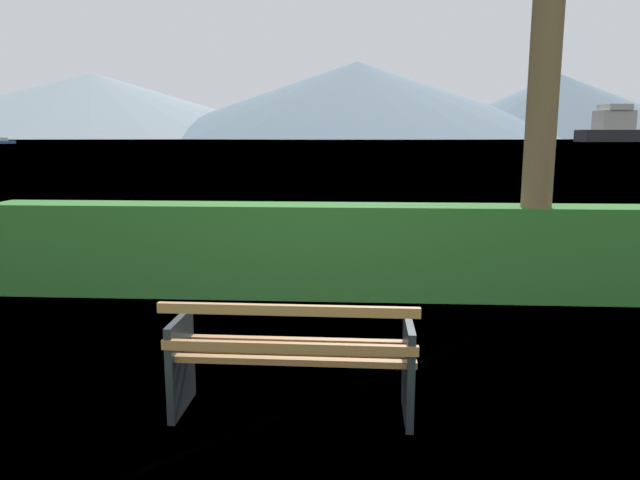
# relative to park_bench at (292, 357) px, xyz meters

# --- Properties ---
(ground_plane) EXTENTS (1400.00, 1400.00, 0.00)m
(ground_plane) POSITION_rel_park_bench_xyz_m (0.00, 0.06, -0.42)
(ground_plane) COLOR #4C6B33
(water_surface) EXTENTS (620.00, 620.00, 0.00)m
(water_surface) POSITION_rel_park_bench_xyz_m (0.00, 308.90, -0.42)
(water_surface) COLOR #7A99A8
(water_surface) RESTS_ON ground_plane
(park_bench) EXTENTS (1.67, 0.59, 0.87)m
(park_bench) POSITION_rel_park_bench_xyz_m (0.00, 0.00, 0.00)
(park_bench) COLOR olive
(park_bench) RESTS_ON ground_plane
(hedge_row) EXTENTS (7.95, 0.60, 1.11)m
(hedge_row) POSITION_rel_park_bench_xyz_m (0.00, 3.17, 0.13)
(hedge_row) COLOR #2D6B28
(hedge_row) RESTS_ON ground_plane
(fishing_boat_near) EXTENTS (5.48, 5.23, 1.60)m
(fishing_boat_near) POSITION_rel_park_bench_xyz_m (-94.44, 151.53, 0.14)
(fishing_boat_near) COLOR #335693
(fishing_boat_near) RESTS_ON water_surface
(distant_hills) EXTENTS (788.88, 434.04, 71.43)m
(distant_hills) POSITION_rel_park_bench_xyz_m (-82.95, 571.33, 32.51)
(distant_hills) COLOR gray
(distant_hills) RESTS_ON ground_plane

